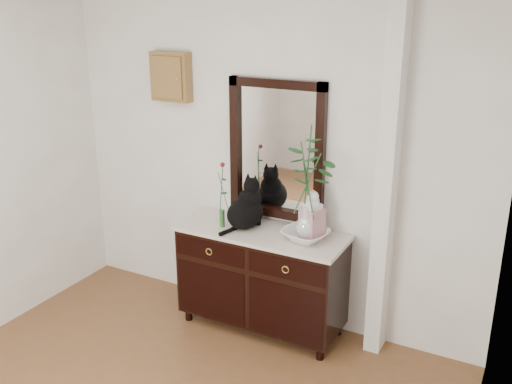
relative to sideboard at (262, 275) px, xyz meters
The scene contains 10 objects.
wall_back 0.92m from the sideboard, 111.80° to the left, with size 3.60×0.04×2.70m, color white.
pilaster 1.27m from the sideboard, 10.70° to the left, with size 0.12×0.20×2.70m, color white.
sideboard is the anchor object (origin of this frame).
wall_mirror 0.99m from the sideboard, 90.00° to the left, with size 0.80×0.06×1.10m.
key_cabinet 1.77m from the sideboard, 167.54° to the left, with size 0.35×0.10×0.40m, color brown.
cat 0.60m from the sideboard, behind, with size 0.28×0.35×0.40m, color black, non-canonical shape.
lotus_bowl 0.55m from the sideboard, ahead, with size 0.33×0.33×0.08m, color white.
vase_branches 0.91m from the sideboard, ahead, with size 0.42×0.42×0.88m, color silver, non-canonical shape.
bud_vase_rose 0.72m from the sideboard, 168.63° to the right, with size 0.07×0.07×0.54m, color #32672D, non-canonical shape.
ginger_jar 0.70m from the sideboard, ahead, with size 0.15×0.15×0.39m, color silver, non-canonical shape.
Camera 1 is at (1.96, -1.89, 2.57)m, focal length 40.00 mm.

